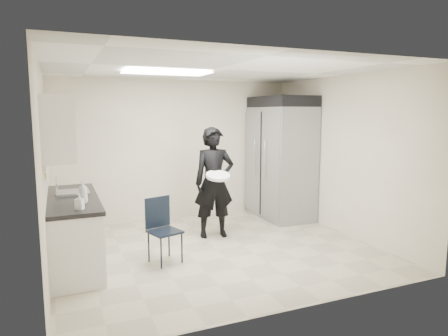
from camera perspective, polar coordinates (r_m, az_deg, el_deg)
name	(u,v)px	position (r m, az deg, el deg)	size (l,w,h in m)	color
floor	(216,249)	(6.02, -1.09, -11.52)	(4.50, 4.50, 0.00)	#B9AD91
ceiling	(216,69)	(5.70, -1.16, 13.92)	(4.50, 4.50, 0.00)	white
back_wall	(177,150)	(7.60, -6.68, 2.58)	(4.50, 4.50, 0.00)	beige
left_wall	(45,171)	(5.33, -24.25, -0.39)	(4.00, 4.00, 0.00)	beige
right_wall	(343,156)	(6.87, 16.63, 1.72)	(4.00, 4.00, 0.00)	beige
ceiling_panel	(166,72)	(5.90, -8.22, 13.36)	(1.20, 0.60, 0.02)	white
lower_counter	(74,233)	(5.70, -20.65, -8.63)	(0.60, 1.90, 0.86)	silver
countertop	(72,199)	(5.60, -20.88, -4.15)	(0.64, 1.95, 0.05)	black
sink	(73,196)	(5.84, -20.76, -3.79)	(0.42, 0.40, 0.14)	gray
faucet	(57,187)	(5.81, -22.80, -2.45)	(0.02, 0.02, 0.24)	silver
upper_cabinets	(58,127)	(5.48, -22.68, 5.43)	(0.35, 1.80, 0.75)	silver
towel_dispenser	(54,138)	(6.64, -23.18, 3.98)	(0.22, 0.30, 0.35)	black
notice_sticker_left	(46,176)	(5.44, -24.11, -1.08)	(0.00, 0.12, 0.07)	yellow
notice_sticker_right	(46,177)	(5.64, -24.04, -1.18)	(0.00, 0.12, 0.07)	yellow
commercial_fridge	(281,163)	(7.69, 8.11, 0.75)	(0.80, 1.35, 2.10)	gray
fridge_compressor	(282,102)	(7.63, 8.28, 9.34)	(0.80, 1.35, 0.20)	black
folding_chair	(165,232)	(5.46, -8.44, -9.00)	(0.38, 0.38, 0.85)	black
man_tuxedo	(214,182)	(6.41, -1.43, -2.08)	(0.65, 0.43, 1.78)	black
bucket_lid	(218,176)	(6.15, -0.88, -1.12)	(0.37, 0.37, 0.05)	silver
soap_bottle_a	(83,192)	(5.14, -19.51, -3.22)	(0.11, 0.11, 0.29)	silver
soap_bottle_b	(79,201)	(4.84, -19.96, -4.52)	(0.08, 0.09, 0.19)	silver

